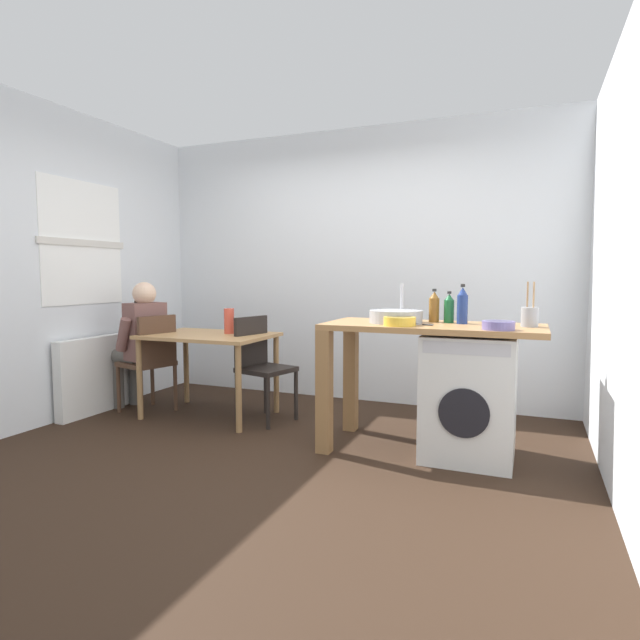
% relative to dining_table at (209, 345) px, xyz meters
% --- Properties ---
extents(ground_plane, '(5.46, 5.46, 0.00)m').
position_rel_dining_table_xyz_m(ground_plane, '(0.99, -0.62, -0.64)').
color(ground_plane, black).
extents(wall_back, '(4.60, 0.10, 2.70)m').
position_rel_dining_table_xyz_m(wall_back, '(0.99, 1.13, 0.71)').
color(wall_back, silver).
rests_on(wall_back, ground_plane).
extents(wall_window_side, '(0.12, 3.80, 2.70)m').
position_rel_dining_table_xyz_m(wall_window_side, '(-1.16, -0.62, 0.71)').
color(wall_window_side, silver).
rests_on(wall_window_side, ground_plane).
extents(wall_counter_side, '(0.10, 3.80, 2.70)m').
position_rel_dining_table_xyz_m(wall_counter_side, '(3.14, -0.62, 0.71)').
color(wall_counter_side, silver).
rests_on(wall_counter_side, ground_plane).
extents(radiator, '(0.10, 0.80, 0.70)m').
position_rel_dining_table_xyz_m(radiator, '(-1.03, -0.32, -0.29)').
color(radiator, white).
rests_on(radiator, ground_plane).
extents(dining_table, '(1.10, 0.76, 0.74)m').
position_rel_dining_table_xyz_m(dining_table, '(0.00, 0.00, 0.00)').
color(dining_table, tan).
rests_on(dining_table, ground_plane).
extents(chair_person_seat, '(0.49, 0.49, 0.90)m').
position_rel_dining_table_xyz_m(chair_person_seat, '(-0.55, -0.12, -0.14)').
color(chair_person_seat, '#4C3323').
rests_on(chair_person_seat, ground_plane).
extents(chair_opposite, '(0.49, 0.49, 0.90)m').
position_rel_dining_table_xyz_m(chair_opposite, '(0.48, 0.07, -0.14)').
color(chair_opposite, black).
rests_on(chair_opposite, ground_plane).
extents(seated_person, '(0.55, 0.54, 1.20)m').
position_rel_dining_table_xyz_m(seated_person, '(-0.70, -0.08, 0.03)').
color(seated_person, '#595651').
rests_on(seated_person, ground_plane).
extents(kitchen_counter, '(1.50, 0.68, 0.92)m').
position_rel_dining_table_xyz_m(kitchen_counter, '(1.80, -0.22, 0.12)').
color(kitchen_counter, '#9E7042').
rests_on(kitchen_counter, ground_plane).
extents(washing_machine, '(0.60, 0.61, 0.86)m').
position_rel_dining_table_xyz_m(washing_machine, '(2.27, -0.22, -0.21)').
color(washing_machine, silver).
rests_on(washing_machine, ground_plane).
extents(sink_basin, '(0.38, 0.38, 0.09)m').
position_rel_dining_table_xyz_m(sink_basin, '(1.75, -0.22, 0.32)').
color(sink_basin, '#9EA0A5').
rests_on(sink_basin, kitchen_counter).
extents(tap, '(0.02, 0.02, 0.28)m').
position_rel_dining_table_xyz_m(tap, '(1.75, -0.04, 0.42)').
color(tap, '#B2B2B7').
rests_on(tap, kitchen_counter).
extents(bottle_tall_green, '(0.07, 0.07, 0.24)m').
position_rel_dining_table_xyz_m(bottle_tall_green, '(1.99, -0.06, 0.39)').
color(bottle_tall_green, brown).
rests_on(bottle_tall_green, kitchen_counter).
extents(bottle_squat_brown, '(0.07, 0.07, 0.23)m').
position_rel_dining_table_xyz_m(bottle_squat_brown, '(2.10, -0.07, 0.38)').
color(bottle_squat_brown, '#19592D').
rests_on(bottle_squat_brown, kitchen_counter).
extents(bottle_clear_small, '(0.07, 0.07, 0.28)m').
position_rel_dining_table_xyz_m(bottle_clear_small, '(2.20, -0.11, 0.40)').
color(bottle_clear_small, navy).
rests_on(bottle_clear_small, kitchen_counter).
extents(mixing_bowl, '(0.22, 0.22, 0.06)m').
position_rel_dining_table_xyz_m(mixing_bowl, '(1.82, -0.42, 0.31)').
color(mixing_bowl, gold).
rests_on(mixing_bowl, kitchen_counter).
extents(utensil_crock, '(0.11, 0.11, 0.30)m').
position_rel_dining_table_xyz_m(utensil_crock, '(2.64, -0.17, 0.35)').
color(utensil_crock, gray).
rests_on(utensil_crock, kitchen_counter).
extents(colander, '(0.20, 0.20, 0.06)m').
position_rel_dining_table_xyz_m(colander, '(2.46, -0.44, 0.31)').
color(colander, slate).
rests_on(colander, kitchen_counter).
extents(vase, '(0.09, 0.09, 0.23)m').
position_rel_dining_table_xyz_m(vase, '(0.15, 0.10, 0.21)').
color(vase, '#D84C38').
rests_on(vase, dining_table).
extents(scissors, '(0.15, 0.06, 0.01)m').
position_rel_dining_table_xyz_m(scissors, '(1.96, -0.32, 0.28)').
color(scissors, '#B2B2B7').
rests_on(scissors, kitchen_counter).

